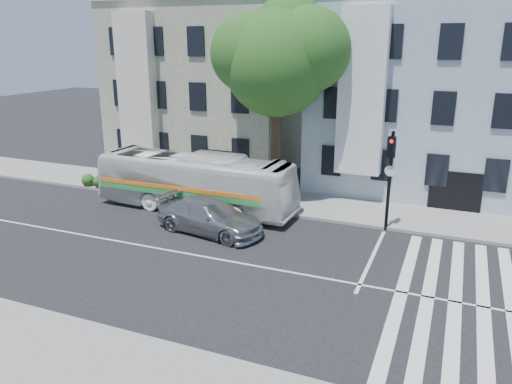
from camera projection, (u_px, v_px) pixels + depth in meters
The scene contains 10 objects.
ground at pixel (204, 257), 20.82m from camera, with size 120.00×120.00×0.00m, color black.
sidewalk_far at pixel (272, 201), 27.87m from camera, with size 80.00×4.00×0.15m, color gray.
sidewalk_near at pixel (67, 366), 13.73m from camera, with size 80.00×4.00×0.15m, color gray.
building_left at pixel (215, 87), 35.04m from camera, with size 12.00×10.00×11.00m, color gray.
building_right at pixel (423, 95), 29.91m from camera, with size 12.00×10.00×11.00m, color #97ABB4.
street_tree at pixel (279, 57), 26.23m from camera, with size 7.30×5.90×11.10m.
bus at pixel (195, 182), 26.18m from camera, with size 10.92×2.55×3.04m, color silver.
sedan at pixel (210, 216), 23.29m from camera, with size 5.36×2.18×1.55m, color #A5A7AC.
hedge at pixel (147, 187), 28.85m from camera, with size 8.50×0.84×0.70m, color #216823, non-canonical shape.
traffic_signal at pixel (390, 168), 22.79m from camera, with size 0.48×0.55×4.75m.
Camera 1 is at (9.32, -16.84, 8.67)m, focal length 35.00 mm.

